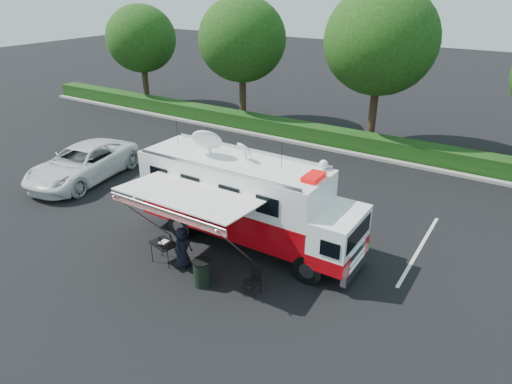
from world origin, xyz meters
TOP-DOWN VIEW (x-y plane):
  - ground_plane at (0.00, 0.00)m, footprint 120.00×120.00m
  - back_border at (1.14, 12.90)m, footprint 60.00×6.14m
  - stall_lines at (-0.50, 3.00)m, footprint 24.12×5.50m
  - command_truck at (-0.07, -0.00)m, footprint 8.45×2.33m
  - awning at (-0.83, -2.42)m, footprint 4.61×2.40m
  - white_suv at (-10.09, 0.66)m, footprint 3.68×6.36m
  - person at (-1.04, -2.48)m, footprint 0.49×0.74m
  - folding_table at (-1.76, -2.62)m, footprint 1.02×0.82m
  - folding_chair at (1.79, -2.42)m, footprint 0.63×0.67m
  - trash_bin at (0.15, -2.94)m, footprint 0.60×0.60m

SIDE VIEW (x-z plane):
  - ground_plane at x=0.00m, z-range 0.00..0.00m
  - white_suv at x=-10.09m, z-range -0.83..0.83m
  - person at x=-1.04m, z-range -0.75..0.75m
  - stall_lines at x=-0.50m, z-range 0.00..0.01m
  - trash_bin at x=0.15m, z-range 0.00..0.90m
  - folding_chair at x=1.79m, z-range 0.09..1.11m
  - folding_table at x=-1.76m, z-range 0.34..1.11m
  - command_truck at x=-0.07m, z-range -0.29..3.77m
  - awning at x=-0.83m, z-range 1.21..4.00m
  - back_border at x=1.14m, z-range 0.57..9.44m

